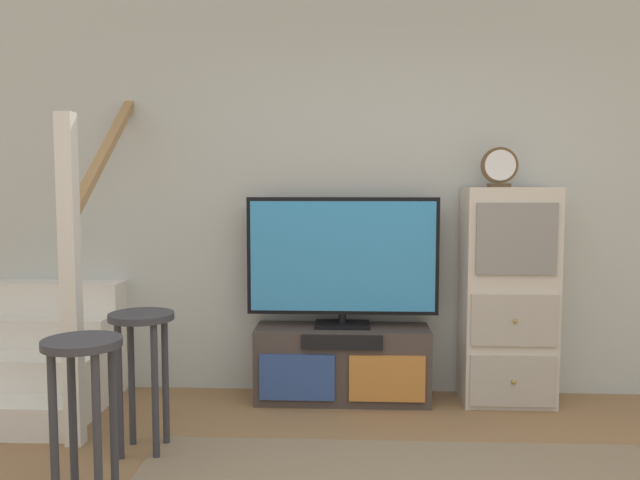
% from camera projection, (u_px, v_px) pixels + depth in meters
% --- Properties ---
extents(back_wall, '(6.40, 0.12, 2.70)m').
position_uv_depth(back_wall, '(387.00, 195.00, 4.38)').
color(back_wall, '#B2B7B2').
rests_on(back_wall, ground_plane).
extents(media_console, '(1.14, 0.38, 0.49)m').
position_uv_depth(media_console, '(342.00, 364.00, 4.22)').
color(media_console, '#423833').
rests_on(media_console, ground_plane).
extents(television, '(1.25, 0.22, 0.85)m').
position_uv_depth(television, '(343.00, 259.00, 4.19)').
color(television, black).
rests_on(television, media_console).
extents(side_cabinet, '(0.58, 0.38, 1.40)m').
position_uv_depth(side_cabinet, '(508.00, 296.00, 4.15)').
color(side_cabinet, beige).
rests_on(side_cabinet, ground_plane).
extents(desk_clock, '(0.23, 0.08, 0.25)m').
position_uv_depth(desk_clock, '(499.00, 167.00, 4.06)').
color(desk_clock, '#4C3823').
rests_on(desk_clock, side_cabinet).
extents(staircase, '(1.00, 1.36, 2.20)m').
position_uv_depth(staircase, '(54.00, 341.00, 4.31)').
color(staircase, silver).
rests_on(staircase, ground_plane).
extents(bar_stool_near, '(0.34, 0.34, 0.76)m').
position_uv_depth(bar_stool_near, '(83.00, 384.00, 2.79)').
color(bar_stool_near, '#333338').
rests_on(bar_stool_near, ground_plane).
extents(bar_stool_far, '(0.34, 0.34, 0.75)m').
position_uv_depth(bar_stool_far, '(142.00, 350.00, 3.38)').
color(bar_stool_far, '#333338').
rests_on(bar_stool_far, ground_plane).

